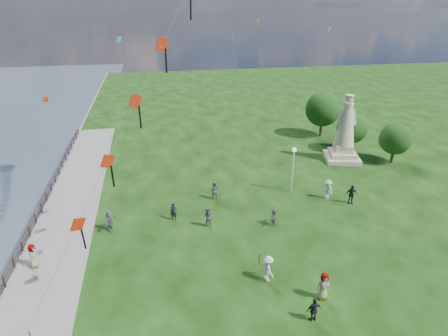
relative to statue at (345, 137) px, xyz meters
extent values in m
cube|color=slate|center=(-32.23, -9.89, -3.14)|extent=(0.30, 160.00, 0.60)
cube|color=slate|center=(-29.73, -11.89, -2.89)|extent=(5.00, 60.00, 0.10)
cylinder|color=black|center=(-32.03, -15.89, -2.44)|extent=(0.11, 0.11, 1.00)
cylinder|color=black|center=(-32.03, -13.89, -2.44)|extent=(0.11, 0.11, 1.00)
cylinder|color=black|center=(-32.03, -11.89, -2.44)|extent=(0.11, 0.11, 1.00)
cylinder|color=black|center=(-32.03, -9.89, -2.44)|extent=(0.11, 0.11, 1.00)
cylinder|color=black|center=(-32.03, -7.89, -2.44)|extent=(0.11, 0.11, 1.00)
cylinder|color=black|center=(-32.03, -5.89, -2.44)|extent=(0.11, 0.11, 1.00)
cylinder|color=black|center=(-32.03, -3.89, -2.44)|extent=(0.11, 0.11, 1.00)
cylinder|color=black|center=(-32.03, -1.89, -2.44)|extent=(0.11, 0.11, 1.00)
cylinder|color=black|center=(-32.03, 0.11, -2.44)|extent=(0.11, 0.11, 1.00)
cylinder|color=black|center=(-32.03, 2.11, -2.44)|extent=(0.11, 0.11, 1.00)
cylinder|color=black|center=(-32.03, 4.11, -2.44)|extent=(0.11, 0.11, 1.00)
cylinder|color=black|center=(-32.03, 6.11, -2.44)|extent=(0.11, 0.11, 1.00)
cylinder|color=black|center=(-32.03, 8.11, -2.44)|extent=(0.11, 0.11, 1.00)
cylinder|color=black|center=(-32.03, 10.11, -2.44)|extent=(0.11, 0.11, 1.00)
cylinder|color=black|center=(-32.03, 12.11, -2.44)|extent=(0.11, 0.11, 1.00)
cylinder|color=black|center=(-32.03, 14.11, -2.44)|extent=(0.11, 0.11, 1.00)
cylinder|color=black|center=(-32.03, 16.11, -2.44)|extent=(0.11, 0.11, 1.00)
cube|color=black|center=(-32.03, -9.89, -1.96)|extent=(0.06, 52.00, 0.06)
cube|color=black|center=(-32.03, -9.89, -2.39)|extent=(0.06, 52.00, 0.06)
cube|color=#BFA991|center=(0.00, 0.00, -2.67)|extent=(4.72, 4.72, 0.55)
cube|color=#BFA991|center=(0.00, 0.00, -2.12)|extent=(3.60, 3.60, 0.55)
cube|color=#BFA991|center=(0.00, 0.00, -1.39)|extent=(2.47, 2.47, 0.91)
cylinder|color=#BFA991|center=(0.00, 0.00, 3.80)|extent=(1.35, 1.35, 0.36)
sphere|color=#BFA991|center=(0.00, 0.00, 4.36)|extent=(0.84, 0.84, 0.84)
cylinder|color=#BFA991|center=(0.00, 0.00, 4.80)|extent=(1.00, 1.00, 0.09)
cylinder|color=silver|center=(-8.88, -6.58, -0.81)|extent=(0.13, 0.13, 4.27)
sphere|color=white|center=(-8.88, -6.58, 1.46)|extent=(0.43, 0.43, 0.43)
cylinder|color=#382314|center=(2.35, 2.54, -2.02)|extent=(0.36, 0.36, 1.85)
sphere|color=#0F350E|center=(2.35, 2.54, 0.07)|extent=(3.70, 3.70, 3.70)
cylinder|color=#382314|center=(5.30, -1.89, -2.04)|extent=(0.36, 0.36, 1.80)
sphere|color=#0F350E|center=(5.30, -1.89, -0.01)|extent=(3.60, 3.60, 3.60)
cylinder|color=#382314|center=(1.37, 8.87, -1.76)|extent=(0.36, 0.36, 2.36)
sphere|color=#0F350E|center=(1.37, 8.87, 0.89)|extent=(4.71, 4.71, 4.71)
imported|color=#595960|center=(-17.92, -11.31, -2.05)|extent=(1.02, 0.93, 1.78)
imported|color=silver|center=(-15.12, -18.52, -2.01)|extent=(0.86, 1.31, 1.86)
imported|color=black|center=(-13.59, -22.41, -2.15)|extent=(0.94, 0.50, 1.57)
imported|color=#595960|center=(-12.28, -20.84, -1.99)|extent=(0.94, 0.59, 1.91)
imported|color=#595960|center=(-25.82, -10.10, -2.07)|extent=(1.35, 1.76, 1.74)
imported|color=black|center=(-20.62, -9.52, -2.15)|extent=(0.68, 0.57, 1.59)
imported|color=#595960|center=(-16.56, -6.46, -2.06)|extent=(0.96, 0.73, 1.75)
imported|color=silver|center=(-6.07, -8.61, -1.98)|extent=(0.95, 1.37, 1.92)
imported|color=black|center=(-4.34, -9.91, -2.02)|extent=(1.15, 0.70, 1.85)
imported|color=#595960|center=(-30.64, -14.00, -2.04)|extent=(0.77, 1.00, 1.81)
imported|color=#595960|center=(-12.55, -12.10, -2.17)|extent=(1.25, 1.55, 1.55)
cube|color=#B9220A|center=(-26.38, -18.37, 2.74)|extent=(0.87, 0.64, 1.03)
cube|color=black|center=(-26.20, -18.47, 1.79)|extent=(0.10, 0.28, 1.48)
cube|color=#B9220A|center=(-24.56, -16.75, 5.75)|extent=(0.87, 0.64, 1.03)
cube|color=black|center=(-24.38, -16.85, 4.80)|extent=(0.10, 0.28, 1.48)
cube|color=#B9220A|center=(-22.73, -15.13, 8.76)|extent=(0.87, 0.64, 1.03)
cube|color=black|center=(-22.55, -15.23, 7.81)|extent=(0.10, 0.28, 1.48)
cube|color=#B9220A|center=(-20.90, -13.51, 11.77)|extent=(0.87, 0.64, 1.03)
cube|color=black|center=(-20.72, -13.61, 10.82)|extent=(0.10, 0.28, 1.48)
cube|color=black|center=(-18.89, -11.99, 13.83)|extent=(0.10, 0.28, 1.48)
cylinder|color=black|center=(-15.23, -16.89, -2.49)|extent=(0.06, 0.06, 0.90)
cube|color=teal|center=(-24.23, 1.14, 10.99)|extent=(0.51, 0.39, 0.57)
cylinder|color=#595959|center=(-23.73, -1.36, 4.05)|extent=(1.02, 5.02, 13.89)
cylinder|color=#595959|center=(-9.87, -1.19, 6.61)|extent=(1.02, 5.02, 19.00)
cylinder|color=#595959|center=(-4.11, 4.28, 6.50)|extent=(1.02, 5.02, 18.78)
cylinder|color=#595959|center=(-16.85, 6.06, 9.67)|extent=(1.02, 5.02, 25.12)
cube|color=green|center=(-7.94, 10.15, 12.20)|extent=(0.51, 0.39, 0.57)
cylinder|color=#595959|center=(-7.44, 7.65, 4.65)|extent=(1.02, 5.02, 15.09)
cube|color=red|center=(-30.91, -2.19, 6.33)|extent=(0.51, 0.39, 0.57)
cylinder|color=#595959|center=(-30.41, -4.69, 1.72)|extent=(1.02, 5.01, 9.23)
cylinder|color=#595959|center=(-14.63, 4.73, 12.22)|extent=(1.02, 5.02, 30.23)
cube|color=teal|center=(-1.68, 3.30, 11.52)|extent=(0.51, 0.39, 0.57)
cylinder|color=#595959|center=(-1.18, 0.80, 4.31)|extent=(1.02, 5.02, 14.41)
camera|label=1|loc=(-22.00, -37.50, 13.94)|focal=30.00mm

